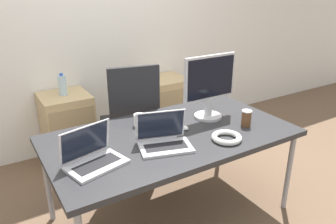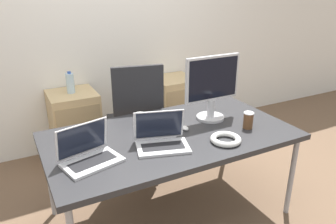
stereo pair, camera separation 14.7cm
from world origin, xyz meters
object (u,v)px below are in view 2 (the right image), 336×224
cabinet_left (75,126)px  cable_coil (226,139)px  office_chair (136,130)px  coffee_cup_white (140,119)px  cabinet_right (174,107)px  laptop_right (89,154)px  water_bottle (70,83)px  coffee_cup_brown (248,120)px  mouse (185,128)px  laptop_left (161,139)px  monitor (212,87)px

cabinet_left → cable_coil: size_ratio=3.38×
office_chair → cabinet_left: (-0.47, 0.48, -0.05)m
cabinet_left → coffee_cup_white: size_ratio=7.71×
cabinet_right → laptop_right: 1.94m
water_bottle → coffee_cup_brown: bearing=-55.2°
mouse → cable_coil: 0.33m
laptop_left → laptop_right: size_ratio=1.01×
water_bottle → cable_coil: water_bottle is taller
mouse → laptop_left: bearing=-151.7°
office_chair → laptop_left: (-0.18, -0.91, 0.35)m
coffee_cup_white → laptop_left: bearing=-91.6°
cabinet_left → cabinet_right: same height
cabinet_right → laptop_left: size_ratio=1.83×
cabinet_right → monitor: bearing=-104.2°
mouse → coffee_cup_brown: size_ratio=0.52×
office_chair → laptop_left: bearing=-101.0°
cabinet_right → laptop_right: size_ratio=1.85×
office_chair → cable_coil: bearing=-77.3°
office_chair → cabinet_left: size_ratio=1.51×
monitor → office_chair: bearing=119.7°
coffee_cup_white → cable_coil: 0.67m
coffee_cup_white → coffee_cup_brown: (0.69, -0.43, 0.02)m
coffee_cup_white → mouse: bearing=-43.7°
monitor → water_bottle: bearing=126.6°
cabinet_right → water_bottle: water_bottle is taller
cabinet_left → coffee_cup_white: 1.12m
coffee_cup_brown → cabinet_right: bearing=84.2°
mouse → coffee_cup_white: 0.35m
monitor → cabinet_right: bearing=75.8°
cabinet_right → monitor: 1.33m
mouse → coffee_cup_brown: 0.48m
water_bottle → laptop_right: 1.38m
monitor → mouse: bearing=-161.3°
cabinet_left → laptop_right: bearing=-97.7°
office_chair → cabinet_right: bearing=35.6°
cabinet_right → water_bottle: size_ratio=3.32×
cabinet_left → mouse: bearing=-65.8°
office_chair → cabinet_right: 0.82m
coffee_cup_white → laptop_right: bearing=-143.6°
office_chair → water_bottle: 0.79m
laptop_left → mouse: size_ratio=5.94×
office_chair → cabinet_right: (0.67, 0.48, -0.05)m
cabinet_left → laptop_left: (0.29, -1.39, 0.40)m
mouse → monitor: bearing=18.7°
monitor → coffee_cup_brown: monitor is taller
mouse → cabinet_left: bearing=114.2°
laptop_left → mouse: 0.30m
cabinet_right → coffee_cup_white: (-0.84, -1.00, 0.39)m
laptop_right → coffee_cup_brown: (1.18, -0.06, 0.01)m
laptop_right → monitor: size_ratio=0.76×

